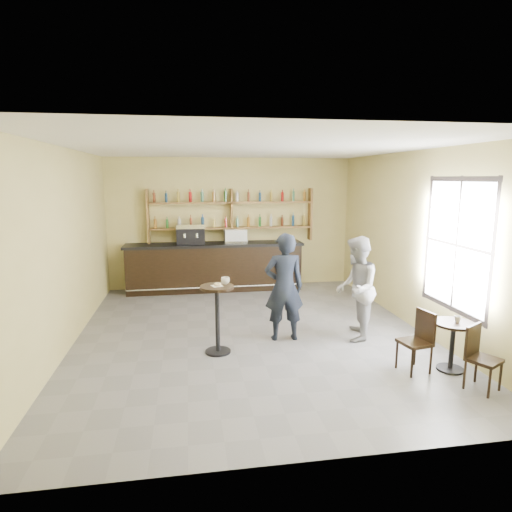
{
  "coord_description": "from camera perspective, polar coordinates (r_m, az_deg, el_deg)",
  "views": [
    {
      "loc": [
        -1.06,
        -7.1,
        2.72
      ],
      "look_at": [
        0.2,
        0.8,
        1.25
      ],
      "focal_mm": 30.0,
      "sensor_mm": 36.0,
      "label": 1
    }
  ],
  "objects": [
    {
      "name": "floor",
      "position": [
        7.67,
        -0.54,
        -10.35
      ],
      "size": [
        7.0,
        7.0,
        0.0
      ],
      "primitive_type": "plane",
      "color": "#5F5E63",
      "rests_on": "ground"
    },
    {
      "name": "ceiling",
      "position": [
        7.19,
        -0.59,
        14.25
      ],
      "size": [
        7.0,
        7.0,
        0.0
      ],
      "primitive_type": "plane",
      "rotation": [
        3.14,
        0.0,
        0.0
      ],
      "color": "white",
      "rests_on": "wall_back"
    },
    {
      "name": "wall_back",
      "position": [
        10.71,
        -3.34,
        4.39
      ],
      "size": [
        7.0,
        0.0,
        7.0
      ],
      "primitive_type": "plane",
      "rotation": [
        1.57,
        0.0,
        0.0
      ],
      "color": "tan",
      "rests_on": "floor"
    },
    {
      "name": "wall_front",
      "position": [
        3.91,
        7.09,
        -6.29
      ],
      "size": [
        7.0,
        0.0,
        7.0
      ],
      "primitive_type": "plane",
      "rotation": [
        -1.57,
        0.0,
        0.0
      ],
      "color": "tan",
      "rests_on": "floor"
    },
    {
      "name": "wall_left",
      "position": [
        7.44,
        -24.07,
        0.85
      ],
      "size": [
        0.0,
        7.0,
        7.0
      ],
      "primitive_type": "plane",
      "rotation": [
        1.57,
        0.0,
        1.57
      ],
      "color": "tan",
      "rests_on": "floor"
    },
    {
      "name": "wall_right",
      "position": [
        8.25,
        20.52,
        1.95
      ],
      "size": [
        0.0,
        7.0,
        7.0
      ],
      "primitive_type": "plane",
      "rotation": [
        1.57,
        0.0,
        -1.57
      ],
      "color": "tan",
      "rests_on": "floor"
    },
    {
      "name": "window_pane",
      "position": [
        7.23,
        25.18,
        1.31
      ],
      "size": [
        0.0,
        2.0,
        2.0
      ],
      "primitive_type": "plane",
      "rotation": [
        1.57,
        0.0,
        -1.57
      ],
      "color": "white",
      "rests_on": "wall_right"
    },
    {
      "name": "window_frame",
      "position": [
        7.22,
        25.14,
        1.31
      ],
      "size": [
        0.04,
        1.7,
        2.1
      ],
      "primitive_type": null,
      "color": "black",
      "rests_on": "wall_right"
    },
    {
      "name": "shelf_unit",
      "position": [
        10.56,
        -3.29,
        5.45
      ],
      "size": [
        4.0,
        0.26,
        1.4
      ],
      "primitive_type": null,
      "color": "brown",
      "rests_on": "wall_back"
    },
    {
      "name": "liquor_bottles",
      "position": [
        10.54,
        -3.29,
        6.37
      ],
      "size": [
        3.68,
        0.1,
        1.0
      ],
      "primitive_type": null,
      "color": "#8C5919",
      "rests_on": "shelf_unit"
    },
    {
      "name": "bar_counter",
      "position": [
        10.48,
        -5.5,
        -1.42
      ],
      "size": [
        4.27,
        0.83,
        1.16
      ],
      "primitive_type": null,
      "color": "black",
      "rests_on": "floor"
    },
    {
      "name": "espresso_machine",
      "position": [
        10.33,
        -8.7,
        2.93
      ],
      "size": [
        0.67,
        0.44,
        0.48
      ],
      "primitive_type": null,
      "rotation": [
        0.0,
        0.0,
        -0.02
      ],
      "color": "black",
      "rests_on": "bar_counter"
    },
    {
      "name": "pastry_case",
      "position": [
        10.4,
        -2.77,
        2.68
      ],
      "size": [
        0.58,
        0.48,
        0.33
      ],
      "primitive_type": null,
      "rotation": [
        0.0,
        0.0,
        -0.08
      ],
      "color": "silver",
      "rests_on": "bar_counter"
    },
    {
      "name": "pedestal_table",
      "position": [
        6.76,
        -5.16,
        -8.44
      ],
      "size": [
        0.65,
        0.65,
        1.08
      ],
      "primitive_type": null,
      "rotation": [
        0.0,
        0.0,
        0.28
      ],
      "color": "black",
      "rests_on": "floor"
    },
    {
      "name": "napkin",
      "position": [
        6.6,
        -5.23,
        -3.98
      ],
      "size": [
        0.2,
        0.2,
        0.0
      ],
      "primitive_type": "cube",
      "rotation": [
        0.0,
        0.0,
        0.36
      ],
      "color": "white",
      "rests_on": "pedestal_table"
    },
    {
      "name": "donut",
      "position": [
        6.59,
        -5.14,
        -3.81
      ],
      "size": [
        0.16,
        0.16,
        0.04
      ],
      "primitive_type": "torus",
      "rotation": [
        0.0,
        0.0,
        0.43
      ],
      "color": "#B98F43",
      "rests_on": "napkin"
    },
    {
      "name": "cup_pedestal",
      "position": [
        6.7,
        -4.1,
        -3.3
      ],
      "size": [
        0.16,
        0.16,
        0.11
      ],
      "primitive_type": "imported",
      "rotation": [
        0.0,
        0.0,
        0.19
      ],
      "color": "white",
      "rests_on": "pedestal_table"
    },
    {
      "name": "man_main",
      "position": [
        7.19,
        3.77,
        -4.15
      ],
      "size": [
        0.68,
        0.45,
        1.83
      ],
      "primitive_type": "imported",
      "rotation": [
        0.0,
        0.0,
        3.12
      ],
      "color": "black",
      "rests_on": "floor"
    },
    {
      "name": "cafe_table",
      "position": [
        6.81,
        24.67,
        -10.88
      ],
      "size": [
        0.62,
        0.62,
        0.71
      ],
      "primitive_type": null,
      "rotation": [
        0.0,
        0.0,
        -0.12
      ],
      "color": "black",
      "rests_on": "floor"
    },
    {
      "name": "cup_cafe",
      "position": [
        6.71,
        25.29,
        -7.62
      ],
      "size": [
        0.1,
        0.1,
        0.09
      ],
      "primitive_type": "imported",
      "rotation": [
        0.0,
        0.0,
        -0.06
      ],
      "color": "white",
      "rests_on": "cafe_table"
    },
    {
      "name": "chair_west",
      "position": [
        6.54,
        20.39,
        -10.68
      ],
      "size": [
        0.45,
        0.45,
        0.88
      ],
      "primitive_type": null,
      "rotation": [
        0.0,
        0.0,
        -1.38
      ],
      "color": "black",
      "rests_on": "floor"
    },
    {
      "name": "chair_south",
      "position": [
        6.36,
        28.13,
        -12.04
      ],
      "size": [
        0.5,
        0.5,
        0.84
      ],
      "primitive_type": null,
      "rotation": [
        0.0,
        0.0,
        0.51
      ],
      "color": "black",
      "rests_on": "floor"
    },
    {
      "name": "patron_second",
      "position": [
        7.41,
        13.2,
        -4.22
      ],
      "size": [
        0.95,
        1.05,
        1.77
      ],
      "primitive_type": "imported",
      "rotation": [
        0.0,
        0.0,
        -1.98
      ],
      "color": "gray",
      "rests_on": "floor"
    }
  ]
}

